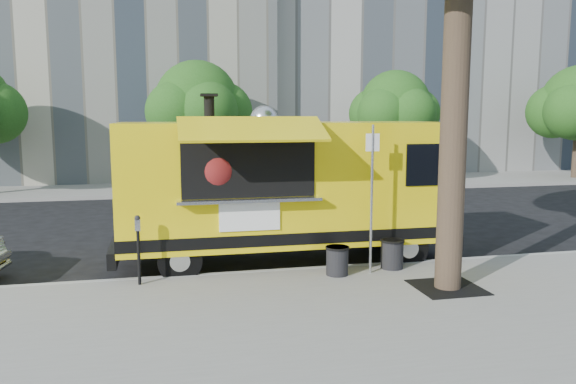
% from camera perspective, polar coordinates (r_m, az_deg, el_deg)
% --- Properties ---
extents(ground, '(120.00, 120.00, 0.00)m').
position_cam_1_polar(ground, '(12.71, -0.81, -7.38)').
color(ground, black).
rests_on(ground, ground).
extents(sidewalk, '(60.00, 6.00, 0.15)m').
position_cam_1_polar(sidewalk, '(9.00, 4.53, -13.47)').
color(sidewalk, gray).
rests_on(sidewalk, ground).
extents(curb, '(60.00, 0.14, 0.16)m').
position_cam_1_polar(curb, '(11.82, 0.12, -8.19)').
color(curb, '#999993').
rests_on(curb, ground).
extents(far_sidewalk, '(60.00, 5.00, 0.15)m').
position_cam_1_polar(far_sidewalk, '(25.83, -6.93, 0.57)').
color(far_sidewalk, gray).
rests_on(far_sidewalk, ground).
extents(building_mid, '(20.00, 14.00, 20.00)m').
position_cam_1_polar(building_mid, '(38.46, 10.27, 17.75)').
color(building_mid, '#9F9C95').
rests_on(building_mid, ground).
extents(tree_well, '(1.20, 1.20, 0.02)m').
position_cam_1_polar(tree_well, '(10.99, 15.88, -9.30)').
color(tree_well, black).
rests_on(tree_well, sidewalk).
extents(far_tree_b, '(3.60, 3.60, 5.50)m').
position_cam_1_polar(far_tree_b, '(24.75, -9.22, 8.93)').
color(far_tree_b, '#33261C').
rests_on(far_tree_b, far_sidewalk).
extents(far_tree_c, '(3.24, 3.24, 5.21)m').
position_cam_1_polar(far_tree_c, '(26.57, 10.82, 8.57)').
color(far_tree_c, '#33261C').
rests_on(far_tree_c, far_sidewalk).
extents(sign_post, '(0.28, 0.06, 3.00)m').
position_cam_1_polar(sign_post, '(11.31, 8.50, 0.18)').
color(sign_post, silver).
rests_on(sign_post, sidewalk).
extents(parking_meter, '(0.11, 0.11, 1.33)m').
position_cam_1_polar(parking_meter, '(10.93, -14.98, -4.89)').
color(parking_meter, black).
rests_on(parking_meter, sidewalk).
extents(food_truck, '(7.59, 3.52, 3.76)m').
position_cam_1_polar(food_truck, '(12.55, -0.38, 0.67)').
color(food_truck, yellow).
rests_on(food_truck, ground).
extents(trash_bin_left, '(0.48, 0.48, 0.58)m').
position_cam_1_polar(trash_bin_left, '(11.36, 5.03, -6.87)').
color(trash_bin_left, black).
rests_on(trash_bin_left, sidewalk).
extents(trash_bin_right, '(0.51, 0.51, 0.61)m').
position_cam_1_polar(trash_bin_right, '(11.99, 10.53, -6.10)').
color(trash_bin_right, black).
rests_on(trash_bin_right, sidewalk).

